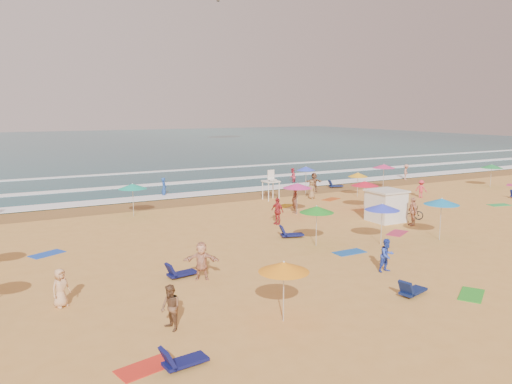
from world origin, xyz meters
name	(u,v)px	position (x,y,z in m)	size (l,w,h in m)	color
ground	(307,229)	(0.00, 0.00, 0.00)	(220.00, 220.00, 0.00)	gold
ocean	(81,145)	(0.00, 84.00, 0.00)	(220.00, 140.00, 0.18)	#0C4756
wet_sand	(224,198)	(0.00, 12.50, 0.01)	(220.00, 220.00, 0.00)	olive
surf_foam	(187,183)	(0.00, 21.32, 0.10)	(200.00, 18.70, 0.05)	white
cabana	(386,206)	(5.88, -0.67, 1.00)	(2.00, 2.00, 2.00)	silver
cabana_roof	(387,191)	(5.88, -0.67, 2.06)	(2.20, 2.20, 0.12)	silver
bicycle	(410,212)	(7.78, -0.97, 0.47)	(0.62, 1.78, 0.93)	black
lifeguard_stand	(271,187)	(3.07, 9.87, 1.05)	(1.20, 1.20, 2.10)	white
beach_umbrellas	(314,191)	(1.38, 1.30, 2.09)	(55.82, 23.86, 0.71)	green
loungers	(419,223)	(6.80, -2.78, 0.17)	(39.23, 25.74, 0.34)	#0E124A
towels	(387,228)	(4.62, -2.18, 0.01)	(44.94, 21.76, 0.03)	red
beachgoers	(281,203)	(0.78, 4.49, 0.82)	(47.59, 28.03, 2.11)	tan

